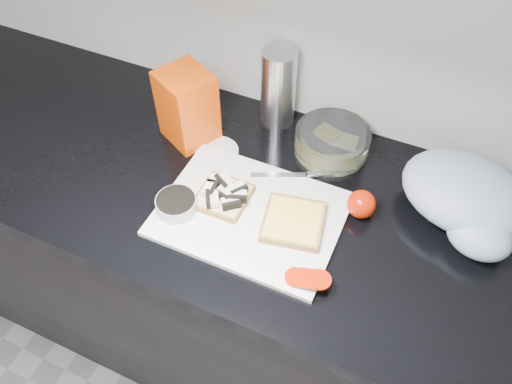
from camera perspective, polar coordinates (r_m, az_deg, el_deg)
base_cabinet at (r=1.54m, az=3.11°, el=-12.17°), size 3.50×0.60×0.86m
countertop at (r=1.16m, az=4.03°, el=-1.80°), size 3.50×0.64×0.04m
cutting_board at (r=1.12m, az=-0.63°, el=-2.53°), size 0.40×0.30×0.01m
bread_left at (r=1.13m, az=-3.73°, el=-0.35°), size 0.12×0.12×0.04m
bread_right at (r=1.09m, az=4.28°, el=-3.41°), size 0.16×0.16×0.02m
tomato_slices at (r=1.01m, az=5.93°, el=-9.81°), size 0.10×0.06×0.02m
knife at (r=1.18m, az=5.33°, el=1.99°), size 0.18×0.09×0.01m
seed_tub at (r=1.12m, az=-9.06°, el=-1.49°), size 0.09×0.09×0.05m
tub_lid at (r=1.25m, az=-4.47°, el=4.62°), size 0.11×0.11×0.01m
glass_bowl at (r=1.23m, az=8.63°, el=5.47°), size 0.18×0.18×0.08m
bread_bag at (r=1.24m, az=-7.85°, el=9.62°), size 0.16×0.15×0.19m
steel_canister at (r=1.27m, az=2.58°, el=11.84°), size 0.09×0.09×0.21m
grocery_bag at (r=1.17m, az=22.95°, el=-0.66°), size 0.32×0.29×0.12m
whole_tomatoes at (r=1.12m, az=11.95°, el=-1.37°), size 0.06×0.06×0.06m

